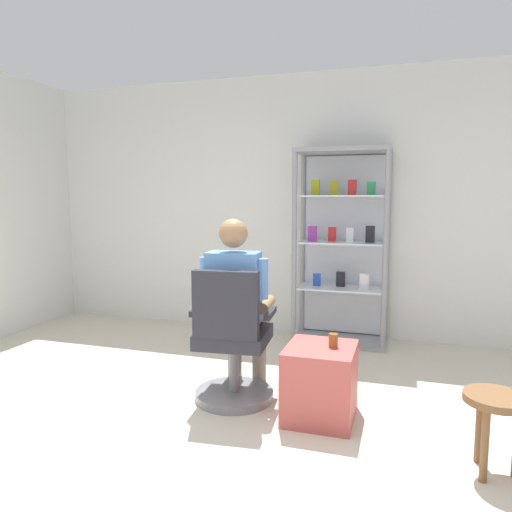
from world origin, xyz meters
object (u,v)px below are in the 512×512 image
object	(u,v)px
display_cabinet_main	(342,245)
office_chair	(232,348)
tea_glass	(333,340)
storage_crate	(320,382)
wooden_stool	(495,411)
seated_shopkeeper	(238,298)

from	to	relation	value
display_cabinet_main	office_chair	xyz separation A→B (m)	(-0.53, -1.71, -0.57)
office_chair	tea_glass	distance (m)	0.72
storage_crate	tea_glass	distance (m)	0.29
display_cabinet_main	wooden_stool	world-z (taller)	display_cabinet_main
seated_shopkeeper	storage_crate	bearing A→B (deg)	-18.30
office_chair	storage_crate	size ratio (longest dim) A/B	2.00
tea_glass	wooden_stool	xyz separation A→B (m)	(0.89, -0.38, -0.18)
display_cabinet_main	office_chair	bearing A→B (deg)	-107.37
office_chair	tea_glass	size ratio (longest dim) A/B	10.82
storage_crate	tea_glass	xyz separation A→B (m)	(0.08, 0.01, 0.28)
display_cabinet_main	seated_shopkeeper	bearing A→B (deg)	-109.58
tea_glass	display_cabinet_main	bearing A→B (deg)	95.71
office_chair	wooden_stool	size ratio (longest dim) A/B	2.25
display_cabinet_main	tea_glass	bearing A→B (deg)	-84.29
seated_shopkeeper	display_cabinet_main	bearing A→B (deg)	70.42
office_chair	display_cabinet_main	bearing A→B (deg)	72.63
office_chair	wooden_stool	bearing A→B (deg)	-14.66
storage_crate	tea_glass	size ratio (longest dim) A/B	5.40
seated_shopkeeper	storage_crate	xyz separation A→B (m)	(0.65, -0.21, -0.47)
seated_shopkeeper	tea_glass	xyz separation A→B (m)	(0.72, -0.20, -0.19)
tea_glass	office_chair	bearing A→B (deg)	177.06
office_chair	tea_glass	world-z (taller)	office_chair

